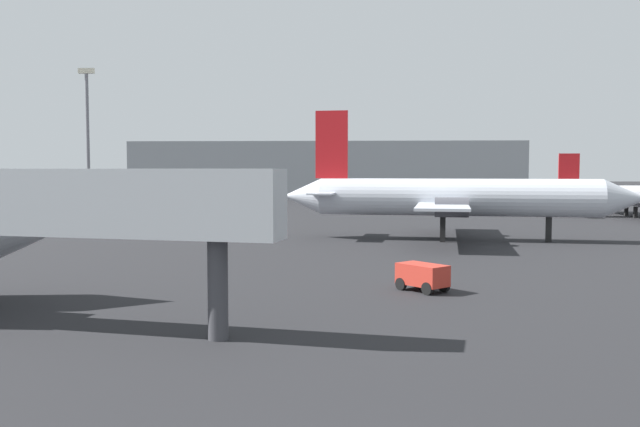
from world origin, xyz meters
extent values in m
cone|color=silver|center=(-14.19, 18.60, 3.67)|extent=(4.63, 4.29, 3.83)
cylinder|color=silver|center=(7.84, 45.59, 3.51)|extent=(22.71, 5.87, 3.05)
cone|color=silver|center=(20.67, 43.95, 3.51)|extent=(3.71, 3.45, 3.05)
cone|color=silver|center=(-4.98, 47.23, 3.51)|extent=(3.71, 3.45, 3.05)
cube|color=silver|center=(6.73, 45.73, 3.05)|extent=(6.35, 20.51, 0.20)
cube|color=silver|center=(-2.90, 46.96, 3.81)|extent=(2.93, 7.35, 0.14)
cube|color=red|center=(-2.48, 46.91, 7.86)|extent=(2.73, 0.60, 5.66)
cylinder|color=#4C4C54|center=(7.88, 49.45, 2.90)|extent=(2.73, 1.84, 1.53)
cylinder|color=#4C4C54|center=(6.91, 41.84, 2.90)|extent=(2.73, 1.84, 1.53)
cube|color=black|center=(14.99, 44.68, 0.99)|extent=(0.48, 0.48, 1.98)
cube|color=black|center=(6.94, 47.42, 0.99)|extent=(0.48, 0.48, 1.98)
cube|color=black|center=(6.51, 44.04, 0.99)|extent=(0.48, 0.48, 1.98)
cylinder|color=white|center=(33.47, 73.44, 2.58)|extent=(18.16, 3.04, 2.45)
cone|color=white|center=(23.09, 73.78, 2.58)|extent=(2.77, 2.53, 2.45)
cube|color=white|center=(32.57, 73.47, 2.21)|extent=(4.65, 21.66, 0.18)
cube|color=white|center=(24.81, 73.72, 2.82)|extent=(2.04, 6.48, 0.12)
cube|color=red|center=(25.20, 73.71, 5.73)|extent=(2.45, 0.31, 3.86)
cylinder|color=#4C4C54|center=(33.25, 77.54, 2.09)|extent=(2.34, 1.45, 1.38)
cube|color=black|center=(32.62, 74.99, 0.68)|extent=(0.39, 0.39, 1.35)
cube|color=black|center=(32.52, 71.94, 0.68)|extent=(0.39, 0.39, 1.35)
cube|color=#B2B7BC|center=(-10.13, 13.31, 4.67)|extent=(15.08, 4.36, 2.40)
cylinder|color=#3F3F44|center=(-4.96, 12.34, 1.73)|extent=(0.70, 0.70, 3.47)
cube|color=red|center=(2.90, 22.03, 0.80)|extent=(2.59, 2.64, 1.00)
cylinder|color=black|center=(1.90, 22.25, 0.30)|extent=(0.55, 0.58, 0.60)
cylinder|color=black|center=(2.76, 23.05, 0.30)|extent=(0.55, 0.58, 0.60)
cylinder|color=black|center=(3.04, 21.02, 0.30)|extent=(0.55, 0.58, 0.60)
cylinder|color=black|center=(3.90, 21.82, 0.30)|extent=(0.55, 0.58, 0.60)
cylinder|color=slate|center=(-41.06, 90.43, 10.02)|extent=(0.50, 0.50, 20.04)
cube|color=#F2EACC|center=(-41.06, 90.43, 20.44)|extent=(2.40, 0.50, 0.80)
cube|color=#999EA3|center=(-6.56, 128.43, 5.45)|extent=(73.97, 27.38, 10.90)
camera|label=1|loc=(-0.13, -10.51, 5.88)|focal=38.27mm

